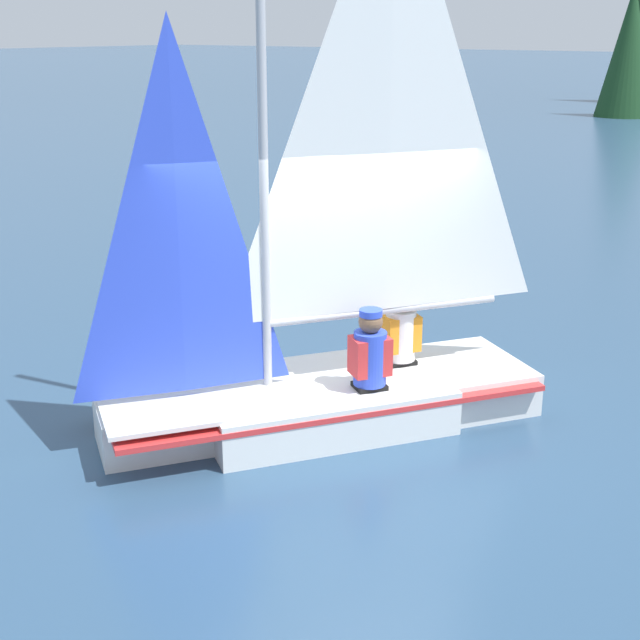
% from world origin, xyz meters
% --- Properties ---
extents(ground_plane, '(260.00, 260.00, 0.00)m').
position_xyz_m(ground_plane, '(0.00, 0.00, 0.00)').
color(ground_plane, '#2D4C6B').
extents(sailboat_main, '(4.08, 3.42, 5.15)m').
position_xyz_m(sailboat_main, '(-0.04, 0.03, 0.78)').
color(sailboat_main, white).
rests_on(sailboat_main, ground_plane).
extents(sailor_helm, '(0.43, 0.42, 1.16)m').
position_xyz_m(sailor_helm, '(-0.13, 0.47, 0.63)').
color(sailor_helm, black).
rests_on(sailor_helm, ground_plane).
extents(sailor_crew, '(0.43, 0.42, 1.16)m').
position_xyz_m(sailor_crew, '(-0.84, 0.36, 0.63)').
color(sailor_crew, black).
rests_on(sailor_crew, ground_plane).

